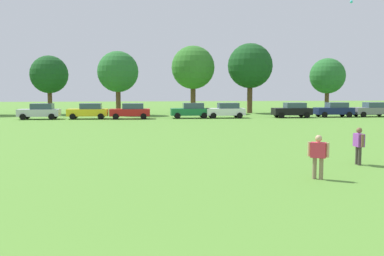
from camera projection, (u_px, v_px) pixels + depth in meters
The scene contains 16 objects.
ground_plane at pixel (131, 131), 33.55m from camera, with size 160.00×160.00×0.00m, color #568C33.
adult_bystander at pixel (318, 153), 15.65m from camera, with size 0.67×0.52×1.60m.
bystander_near_trees at pixel (359, 143), 18.62m from camera, with size 0.31×0.76×1.60m.
parked_car_silver_0 at pixel (40, 111), 46.65m from camera, with size 4.30×2.02×1.68m.
parked_car_yellow_1 at pixel (89, 111), 47.13m from camera, with size 4.30×2.02×1.68m.
parked_car_red_2 at pixel (131, 111), 47.20m from camera, with size 4.30×2.02×1.68m.
parked_car_green_3 at pixel (191, 110), 48.40m from camera, with size 4.30×2.02×1.68m.
parked_car_white_4 at pixel (226, 110), 48.67m from camera, with size 4.30×2.02×1.68m.
parked_car_black_5 at pixel (292, 110), 49.37m from camera, with size 4.30×2.02×1.68m.
parked_car_navy_6 at pixel (334, 110), 50.38m from camera, with size 4.30×2.02×1.68m.
parked_car_gray_7 at pixel (372, 109), 50.83m from camera, with size 4.30×2.02×1.68m.
tree_left at pixel (49, 75), 55.51m from camera, with size 4.79×4.79×7.46m.
tree_center_left at pixel (118, 72), 53.89m from camera, with size 5.06×5.06×7.88m.
tree_center_right at pixel (193, 68), 57.98m from camera, with size 5.74×5.74×8.94m.
tree_right at pixel (250, 66), 58.06m from camera, with size 5.95×5.95×9.27m.
tree_far_right at pixel (327, 76), 57.70m from camera, with size 4.67×4.67×7.28m.
Camera 1 is at (0.96, -3.71, 3.24)m, focal length 40.91 mm.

